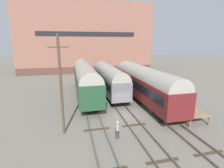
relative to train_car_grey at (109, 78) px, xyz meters
The scene contains 12 objects.
ground_plane 9.53m from the train_car_grey, 90.00° to the right, with size 200.00×200.00×0.00m, color #6B665B.
track_left 10.32m from the train_car_grey, 114.09° to the right, with size 2.60×60.00×0.26m.
track_middle 9.49m from the train_car_grey, 90.00° to the right, with size 2.60×60.00×0.26m.
track_right 10.32m from the train_car_grey, 65.91° to the right, with size 2.60×60.00×0.26m.
train_car_grey is the anchor object (origin of this frame).
train_car_green 4.10m from the train_car_grey, behind, with size 3.13×18.04×5.41m.
train_car_maroon 6.53m from the train_car_grey, 51.44° to the right, with size 3.13×18.21×5.29m.
station_platform 9.79m from the train_car_grey, 45.88° to the right, with size 2.62×14.14×1.11m.
bench 11.58m from the train_car_grey, 56.21° to the right, with size 1.40×0.40×0.91m.
person_worker 14.51m from the train_car_grey, 99.73° to the right, with size 0.32×0.32×1.77m.
utility_pole 14.18m from the train_car_grey, 121.14° to the right, with size 1.80×0.24×9.40m.
warehouse_building 27.87m from the train_car_grey, 92.80° to the left, with size 38.15×11.29×19.81m.
Camera 1 is at (-6.30, -19.13, 8.69)m, focal length 28.00 mm.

